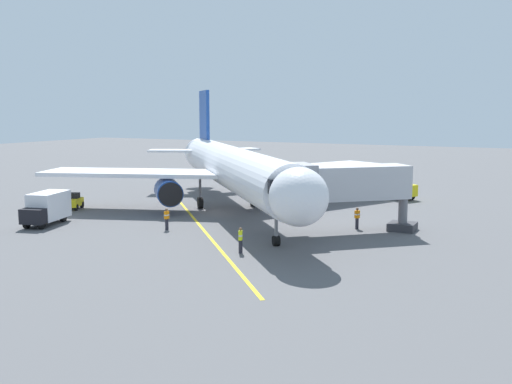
{
  "coord_description": "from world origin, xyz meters",
  "views": [
    {
      "loc": [
        -26.71,
        45.24,
        9.27
      ],
      "look_at": [
        -6.67,
        5.48,
        3.0
      ],
      "focal_mm": 40.81,
      "sensor_mm": 36.0,
      "label": 1
    }
  ],
  "objects": [
    {
      "name": "airplane",
      "position": [
        -1.19,
        -0.73,
        4.0
      ],
      "size": [
        32.47,
        33.56,
        11.5
      ],
      "color": "white",
      "rests_on": "ground"
    },
    {
      "name": "box_truck_starboard_side",
      "position": [
        -12.34,
        -15.85,
        1.39
      ],
      "size": [
        4.96,
        3.96,
        2.62
      ],
      "color": "yellow",
      "rests_on": "ground"
    },
    {
      "name": "tug_portside",
      "position": [
        13.26,
        4.59,
        0.7
      ],
      "size": [
        2.34,
        2.72,
        1.5
      ],
      "color": "yellow",
      "rests_on": "ground"
    },
    {
      "name": "ground_crew_wing_walker",
      "position": [
        -13.59,
        1.56,
        0.89
      ],
      "size": [
        0.4,
        0.47,
        1.71
      ],
      "color": "#23232D",
      "rests_on": "ground"
    },
    {
      "name": "apron_lead_in_line",
      "position": [
        -1.38,
        5.48,
        0.01
      ],
      "size": [
        26.63,
        30.16,
        0.01
      ],
      "primitive_type": "cube",
      "rotation": [
        0.0,
        0.0,
        0.72
      ],
      "color": "yellow",
      "rests_on": "ground"
    },
    {
      "name": "ground_crew_marshaller",
      "position": [
        -9.1,
        12.55,
        0.89
      ],
      "size": [
        0.38,
        0.46,
        1.71
      ],
      "color": "#23232D",
      "rests_on": "ground"
    },
    {
      "name": "ground_crew_loader",
      "position": [
        -0.42,
        8.57,
        0.89
      ],
      "size": [
        0.26,
        0.41,
        1.71
      ],
      "color": "#23232D",
      "rests_on": "ground"
    },
    {
      "name": "ground_plane",
      "position": [
        0.0,
        0.0,
        0.0
      ],
      "size": [
        220.0,
        220.0,
        0.0
      ],
      "primitive_type": "plane",
      "color": "#565659"
    },
    {
      "name": "jet_bridge",
      "position": [
        -12.68,
        4.19,
        3.76
      ],
      "size": [
        9.86,
        9.08,
        5.4
      ],
      "color": "#B7B7BC",
      "rests_on": "ground"
    },
    {
      "name": "box_truck_near_nose",
      "position": [
        9.58,
        11.25,
        1.39
      ],
      "size": [
        3.05,
        4.94,
        2.62
      ],
      "color": "black",
      "rests_on": "ground"
    }
  ]
}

